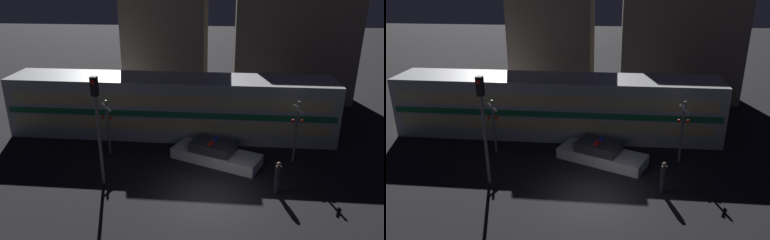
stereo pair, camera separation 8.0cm
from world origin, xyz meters
The scene contains 9 objects.
ground_plane centered at (0.00, 0.00, 0.00)m, with size 120.00×120.00×0.00m, color black.
train centered at (-2.83, 7.50, 1.87)m, with size 20.12×3.05×3.74m.
police_car centered at (0.13, 3.95, 0.45)m, with size 5.14×3.49×1.23m.
pedestrian centered at (3.15, 1.02, 0.83)m, with size 0.27×0.27×1.62m.
crossing_signal_near centered at (4.41, 4.27, 1.95)m, with size 0.66×0.29×3.50m.
crossing_signal_far centered at (-5.96, 4.38, 1.79)m, with size 0.66×0.29×3.19m.
traffic_light_corner centered at (-5.29, 1.08, 3.54)m, with size 0.30×0.46×5.44m.
building_left centered at (-4.31, 16.05, 4.41)m, with size 6.27×6.20×8.82m.
building_center centered at (5.79, 15.96, 4.39)m, with size 9.22×4.11×8.79m.
Camera 2 is at (0.69, -14.54, 9.73)m, focal length 35.00 mm.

